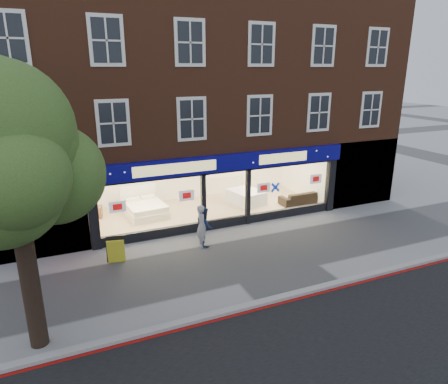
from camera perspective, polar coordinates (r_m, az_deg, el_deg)
ground at (r=15.19m, az=5.01°, el=-8.98°), size 120.00×120.00×0.00m
kerb_line at (r=12.90m, az=11.77°, el=-14.42°), size 60.00×0.10×0.01m
kerb_stone at (r=13.01m, az=11.27°, el=-13.81°), size 60.00×0.25×0.12m
showroom_floor at (r=19.56m, az=-2.30°, el=-2.60°), size 11.00×4.50×0.10m
building at (r=19.96m, az=-4.42°, el=17.16°), size 19.00×8.26×10.30m
street_tree at (r=9.91m, az=-28.74°, el=4.88°), size 4.00×3.20×6.60m
display_bed at (r=19.03m, az=-11.28°, el=-2.27°), size 1.94×2.28×1.20m
bedside_table at (r=19.26m, az=-17.69°, el=-2.74°), size 0.54×0.54×0.55m
mattress_stack at (r=20.29m, az=3.19°, el=-0.70°), size 1.71×1.98×0.68m
sofa at (r=20.63m, az=10.75°, el=-0.79°), size 2.09×0.82×0.61m
a_board at (r=14.92m, az=-15.23°, el=-8.03°), size 0.69×0.52×0.95m
pedestrian_grey at (r=15.53m, az=-3.19°, el=-4.86°), size 0.47×0.66×1.71m
pedestrian_blue at (r=15.68m, az=-2.80°, el=-4.91°), size 0.68×0.83×1.56m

